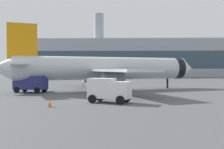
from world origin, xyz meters
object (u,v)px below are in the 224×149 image
Objects in this scene: safety_cone_near at (83,84)px; cargo_van at (109,89)px; service_truck at (30,82)px; airplane_at_gate at (105,69)px; safety_cone_mid at (50,103)px.

cargo_van is at bearing -76.44° from safety_cone_near.
service_truck is at bearing -111.13° from safety_cone_near.
airplane_at_gate reaches higher than safety_cone_mid.
airplane_at_gate reaches higher than cargo_van.
airplane_at_gate is at bearing -63.24° from safety_cone_near.
airplane_at_gate reaches higher than safety_cone_near.
airplane_at_gate reaches higher than service_truck.
service_truck is at bearing 136.09° from cargo_van.
airplane_at_gate is 41.89× the size of safety_cone_mid.
safety_cone_near is (5.91, 15.29, -1.21)m from service_truck.
cargo_van is at bearing -43.91° from service_truck.
airplane_at_gate is 42.60× the size of safety_cone_near.
service_truck is at bearing -156.01° from airplane_at_gate.
cargo_van reaches higher than safety_cone_near.
airplane_at_gate is 12.35m from service_truck.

